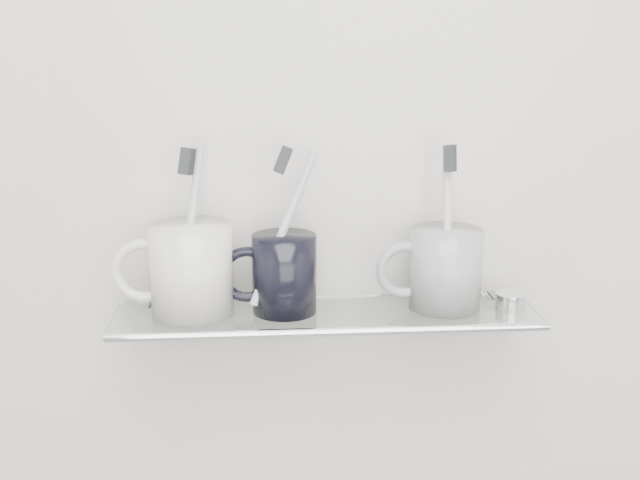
{
  "coord_description": "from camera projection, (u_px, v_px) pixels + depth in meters",
  "views": [
    {
      "loc": [
        -0.07,
        0.14,
        1.43
      ],
      "look_at": [
        -0.01,
        1.04,
        1.19
      ],
      "focal_mm": 45.0,
      "sensor_mm": 36.0,
      "label": 1
    }
  ],
  "objects": [
    {
      "name": "shelf_rail",
      "position": [
        331.0,
        332.0,
        0.9
      ],
      "size": [
        0.5,
        0.01,
        0.01
      ],
      "primitive_type": "cylinder",
      "rotation": [
        0.0,
        1.57,
        0.0
      ],
      "color": "silver",
      "rests_on": "shelf_glass"
    },
    {
      "name": "mug_left",
      "position": [
        192.0,
        270.0,
        0.93
      ],
      "size": [
        0.13,
        0.13,
        0.11
      ],
      "primitive_type": "cylinder",
      "rotation": [
        0.0,
        0.0,
        -0.41
      ],
      "color": "silver",
      "rests_on": "shelf_glass"
    },
    {
      "name": "bristles_right",
      "position": [
        450.0,
        158.0,
        0.92
      ],
      "size": [
        0.02,
        0.03,
        0.03
      ],
      "primitive_type": "cube",
      "rotation": [
        -0.09,
        -0.07,
        -0.37
      ],
      "color": "#222527",
      "rests_on": "toothbrush_right"
    },
    {
      "name": "toothbrush_right",
      "position": [
        447.0,
        226.0,
        0.94
      ],
      "size": [
        0.02,
        0.03,
        0.19
      ],
      "primitive_type": "cylinder",
      "rotation": [
        -0.09,
        -0.07,
        -0.37
      ],
      "color": "silver",
      "rests_on": "mug_right"
    },
    {
      "name": "toothbrush_center",
      "position": [
        284.0,
        229.0,
        0.93
      ],
      "size": [
        0.08,
        0.05,
        0.18
      ],
      "primitive_type": "cylinder",
      "rotation": [
        -0.25,
        0.37,
        -0.15
      ],
      "color": "#A3B7C2",
      "rests_on": "mug_center"
    },
    {
      "name": "bristles_left",
      "position": [
        187.0,
        161.0,
        0.9
      ],
      "size": [
        0.02,
        0.03,
        0.03
      ],
      "primitive_type": "cube",
      "rotation": [
        -0.16,
        0.13,
        -0.21
      ],
      "color": "#222527",
      "rests_on": "toothbrush_left"
    },
    {
      "name": "wall_back",
      "position": [
        323.0,
        177.0,
        0.97
      ],
      "size": [
        2.5,
        0.0,
        2.5
      ],
      "primitive_type": "plane",
      "rotation": [
        1.57,
        0.0,
        0.0
      ],
      "color": "beige",
      "rests_on": "ground"
    },
    {
      "name": "bracket_left",
      "position": [
        153.0,
        314.0,
        0.98
      ],
      "size": [
        0.02,
        0.03,
        0.02
      ],
      "primitive_type": "cylinder",
      "rotation": [
        1.57,
        0.0,
        0.0
      ],
      "color": "silver",
      "rests_on": "wall_back"
    },
    {
      "name": "toothbrush_left",
      "position": [
        190.0,
        230.0,
        0.92
      ],
      "size": [
        0.04,
        0.04,
        0.19
      ],
      "primitive_type": "cylinder",
      "rotation": [
        -0.16,
        0.13,
        -0.21
      ],
      "color": "#B7BAC7",
      "rests_on": "mug_left"
    },
    {
      "name": "shelf_glass",
      "position": [
        327.0,
        315.0,
        0.95
      ],
      "size": [
        0.5,
        0.12,
        0.01
      ],
      "primitive_type": "cube",
      "color": "silver",
      "rests_on": "wall_back"
    },
    {
      "name": "mug_right",
      "position": [
        446.0,
        269.0,
        0.95
      ],
      "size": [
        0.09,
        0.09,
        0.1
      ],
      "primitive_type": "cylinder",
      "rotation": [
        0.0,
        0.0,
        0.11
      ],
      "color": "white",
      "rests_on": "shelf_glass"
    },
    {
      "name": "mug_center_handle",
      "position": [
        247.0,
        274.0,
        0.94
      ],
      "size": [
        0.07,
        0.01,
        0.07
      ],
      "primitive_type": "torus",
      "rotation": [
        1.57,
        0.0,
        0.0
      ],
      "color": "black",
      "rests_on": "mug_center"
    },
    {
      "name": "bristles_center",
      "position": [
        283.0,
        160.0,
        0.91
      ],
      "size": [
        0.02,
        0.03,
        0.04
      ],
      "primitive_type": "cube",
      "rotation": [
        -0.25,
        0.37,
        -0.15
      ],
      "color": "#222527",
      "rests_on": "toothbrush_center"
    },
    {
      "name": "mug_left_handle",
      "position": [
        144.0,
        271.0,
        0.93
      ],
      "size": [
        0.08,
        0.01,
        0.08
      ],
      "primitive_type": "torus",
      "rotation": [
        1.57,
        0.0,
        0.0
      ],
      "color": "silver",
      "rests_on": "mug_left"
    },
    {
      "name": "chrome_cap",
      "position": [
        511.0,
        299.0,
        0.97
      ],
      "size": [
        0.04,
        0.04,
        0.02
      ],
      "primitive_type": "cylinder",
      "color": "silver",
      "rests_on": "shelf_glass"
    },
    {
      "name": "mug_center",
      "position": [
        284.0,
        274.0,
        0.94
      ],
      "size": [
        0.08,
        0.08,
        0.09
      ],
      "primitive_type": "cylinder",
      "rotation": [
        0.0,
        0.0,
        0.06
      ],
      "color": "black",
      "rests_on": "shelf_glass"
    },
    {
      "name": "bracket_right",
      "position": [
        489.0,
        306.0,
        1.01
      ],
      "size": [
        0.02,
        0.03,
        0.02
      ],
      "primitive_type": "cylinder",
      "rotation": [
        1.57,
        0.0,
        0.0
      ],
      "color": "silver",
      "rests_on": "wall_back"
    },
    {
      "name": "mug_right_handle",
      "position": [
        405.0,
        270.0,
        0.95
      ],
      "size": [
        0.07,
        0.01,
        0.07
      ],
      "primitive_type": "torus",
      "rotation": [
        1.57,
        0.0,
        0.0
      ],
      "color": "white",
      "rests_on": "mug_right"
    }
  ]
}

